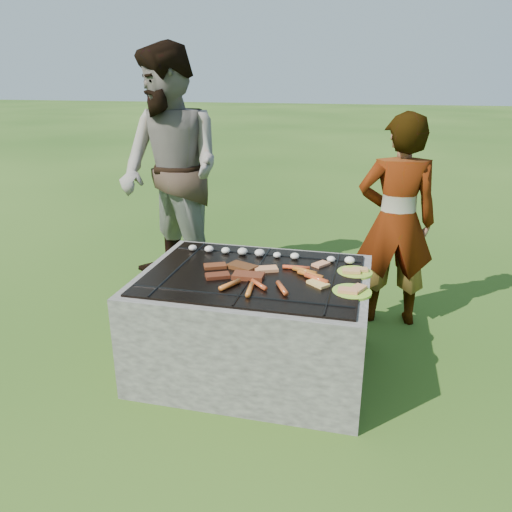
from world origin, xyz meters
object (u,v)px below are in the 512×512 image
at_px(bystander, 171,172).
at_px(fire_pit, 254,325).
at_px(cook, 396,222).
at_px(plate_far, 355,272).
at_px(plate_near, 352,291).

bearing_deg(bystander, fire_pit, -17.57).
relative_size(fire_pit, cook, 0.88).
bearing_deg(plate_far, fire_pit, -164.05).
height_order(fire_pit, cook, cook).
bearing_deg(cook, plate_near, 70.33).
xyz_separation_m(plate_far, plate_near, (0.00, -0.28, 0.00)).
bearing_deg(plate_near, fire_pit, 167.82).
relative_size(plate_far, cook, 0.15).
bearing_deg(plate_near, cook, 76.31).
relative_size(plate_far, bystander, 0.12).
distance_m(plate_far, cook, 0.73).
relative_size(plate_near, bystander, 0.12).
bearing_deg(fire_pit, plate_far, 15.95).
height_order(plate_far, plate_near, same).
height_order(plate_near, bystander, bystander).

